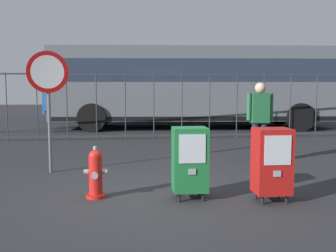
{
  "coord_description": "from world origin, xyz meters",
  "views": [
    {
      "loc": [
        -0.45,
        -5.72,
        1.6
      ],
      "look_at": [
        0.3,
        1.2,
        0.9
      ],
      "focal_mm": 42.8,
      "sensor_mm": 36.0,
      "label": 1
    }
  ],
  "objects_px": {
    "newspaper_box_primary": "(272,161)",
    "stop_sign": "(48,86)",
    "newspaper_box_secondary": "(190,159)",
    "pedestrian": "(260,118)",
    "fire_hydrant": "(96,174)",
    "bus_far": "(162,84)",
    "bus_near": "(194,83)"
  },
  "relations": [
    {
      "from": "stop_sign",
      "to": "newspaper_box_secondary",
      "type": "bearing_deg",
      "value": -41.26
    },
    {
      "from": "fire_hydrant",
      "to": "newspaper_box_secondary",
      "type": "bearing_deg",
      "value": -8.59
    },
    {
      "from": "pedestrian",
      "to": "newspaper_box_primary",
      "type": "bearing_deg",
      "value": -105.51
    },
    {
      "from": "bus_near",
      "to": "bus_far",
      "type": "xyz_separation_m",
      "value": [
        -0.87,
        3.62,
        0.0
      ]
    },
    {
      "from": "bus_far",
      "to": "pedestrian",
      "type": "bearing_deg",
      "value": -76.64
    },
    {
      "from": "newspaper_box_primary",
      "to": "stop_sign",
      "type": "xyz_separation_m",
      "value": [
        -3.39,
        2.25,
        1.03
      ]
    },
    {
      "from": "newspaper_box_secondary",
      "to": "stop_sign",
      "type": "bearing_deg",
      "value": 138.74
    },
    {
      "from": "bus_far",
      "to": "fire_hydrant",
      "type": "bearing_deg",
      "value": -91.43
    },
    {
      "from": "stop_sign",
      "to": "pedestrian",
      "type": "xyz_separation_m",
      "value": [
        4.12,
        0.41,
        -0.65
      ]
    },
    {
      "from": "bus_near",
      "to": "bus_far",
      "type": "distance_m",
      "value": 3.72
    },
    {
      "from": "bus_far",
      "to": "newspaper_box_primary",
      "type": "bearing_deg",
      "value": -80.82
    },
    {
      "from": "newspaper_box_primary",
      "to": "newspaper_box_secondary",
      "type": "relative_size",
      "value": 1.0
    },
    {
      "from": "newspaper_box_secondary",
      "to": "pedestrian",
      "type": "xyz_separation_m",
      "value": [
        1.84,
        2.41,
        0.38
      ]
    },
    {
      "from": "bus_near",
      "to": "bus_far",
      "type": "height_order",
      "value": "same"
    },
    {
      "from": "fire_hydrant",
      "to": "bus_near",
      "type": "xyz_separation_m",
      "value": [
        3.04,
        9.36,
        1.36
      ]
    },
    {
      "from": "pedestrian",
      "to": "bus_far",
      "type": "xyz_separation_m",
      "value": [
        -0.99,
        10.77,
        0.76
      ]
    },
    {
      "from": "newspaper_box_primary",
      "to": "pedestrian",
      "type": "bearing_deg",
      "value": 74.49
    },
    {
      "from": "fire_hydrant",
      "to": "newspaper_box_primary",
      "type": "bearing_deg",
      "value": -10.43
    },
    {
      "from": "fire_hydrant",
      "to": "bus_near",
      "type": "distance_m",
      "value": 9.93
    },
    {
      "from": "newspaper_box_primary",
      "to": "stop_sign",
      "type": "height_order",
      "value": "stop_sign"
    },
    {
      "from": "fire_hydrant",
      "to": "bus_near",
      "type": "bearing_deg",
      "value": 71.97
    },
    {
      "from": "newspaper_box_secondary",
      "to": "bus_far",
      "type": "xyz_separation_m",
      "value": [
        0.85,
        13.18,
        1.14
      ]
    },
    {
      "from": "newspaper_box_secondary",
      "to": "pedestrian",
      "type": "bearing_deg",
      "value": 52.61
    },
    {
      "from": "fire_hydrant",
      "to": "bus_far",
      "type": "xyz_separation_m",
      "value": [
        2.18,
        12.98,
        1.36
      ]
    },
    {
      "from": "newspaper_box_primary",
      "to": "bus_near",
      "type": "height_order",
      "value": "bus_near"
    },
    {
      "from": "newspaper_box_secondary",
      "to": "stop_sign",
      "type": "distance_m",
      "value": 3.2
    },
    {
      "from": "pedestrian",
      "to": "fire_hydrant",
      "type": "bearing_deg",
      "value": -145.13
    },
    {
      "from": "newspaper_box_primary",
      "to": "newspaper_box_secondary",
      "type": "distance_m",
      "value": 1.13
    },
    {
      "from": "newspaper_box_primary",
      "to": "bus_near",
      "type": "relative_size",
      "value": 0.1
    },
    {
      "from": "newspaper_box_primary",
      "to": "pedestrian",
      "type": "xyz_separation_m",
      "value": [
        0.74,
        2.66,
        0.38
      ]
    },
    {
      "from": "fire_hydrant",
      "to": "bus_near",
      "type": "relative_size",
      "value": 0.07
    },
    {
      "from": "newspaper_box_secondary",
      "to": "bus_near",
      "type": "xyz_separation_m",
      "value": [
        1.72,
        9.56,
        1.14
      ]
    }
  ]
}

